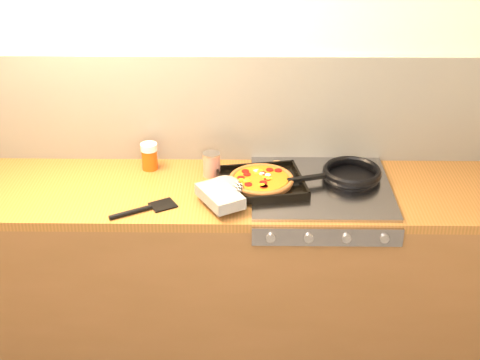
{
  "coord_description": "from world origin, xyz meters",
  "views": [
    {
      "loc": [
        0.13,
        -1.44,
        2.29
      ],
      "look_at": [
        0.1,
        1.08,
        0.95
      ],
      "focal_mm": 50.0,
      "sensor_mm": 36.0,
      "label": 1
    }
  ],
  "objects_px": {
    "pizza_on_tray": "(250,184)",
    "tomato_can": "(212,164)",
    "frying_pan": "(351,174)",
    "juice_glass": "(149,156)"
  },
  "relations": [
    {
      "from": "pizza_on_tray",
      "to": "juice_glass",
      "type": "xyz_separation_m",
      "value": [
        -0.46,
        0.22,
        0.02
      ]
    },
    {
      "from": "frying_pan",
      "to": "juice_glass",
      "type": "bearing_deg",
      "value": 172.76
    },
    {
      "from": "frying_pan",
      "to": "tomato_can",
      "type": "bearing_deg",
      "value": 175.32
    },
    {
      "from": "pizza_on_tray",
      "to": "juice_glass",
      "type": "height_order",
      "value": "juice_glass"
    },
    {
      "from": "pizza_on_tray",
      "to": "juice_glass",
      "type": "relative_size",
      "value": 3.87
    },
    {
      "from": "frying_pan",
      "to": "tomato_can",
      "type": "xyz_separation_m",
      "value": [
        -0.61,
        0.05,
        0.02
      ]
    },
    {
      "from": "pizza_on_tray",
      "to": "frying_pan",
      "type": "xyz_separation_m",
      "value": [
        0.44,
        0.1,
        -0.0
      ]
    },
    {
      "from": "pizza_on_tray",
      "to": "tomato_can",
      "type": "distance_m",
      "value": 0.23
    },
    {
      "from": "pizza_on_tray",
      "to": "tomato_can",
      "type": "relative_size",
      "value": 4.36
    },
    {
      "from": "pizza_on_tray",
      "to": "frying_pan",
      "type": "distance_m",
      "value": 0.46
    }
  ]
}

